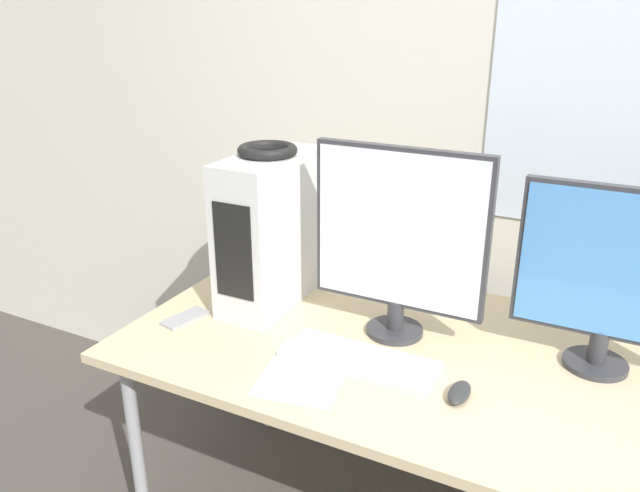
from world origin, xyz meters
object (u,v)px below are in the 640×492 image
monitor_main (399,238)px  headphones (267,150)px  keyboard (359,360)px  cell_phone (185,318)px  pc_tower (270,231)px  mouse (459,393)px  monitor_right_near (611,274)px

monitor_main → headphones: bearing=176.5°
keyboard → cell_phone: bearing=-178.8°
pc_tower → keyboard: 0.52m
keyboard → mouse: bearing=-5.9°
headphones → monitor_main: bearing=-3.5°
headphones → monitor_right_near: 1.00m
monitor_main → keyboard: 0.35m
pc_tower → monitor_main: 0.44m
headphones → cell_phone: headphones is taller
pc_tower → keyboard: pc_tower is taller
monitor_main → cell_phone: size_ratio=3.55×
keyboard → headphones: bearing=151.0°
monitor_right_near → mouse: size_ratio=4.61×
headphones → keyboard: headphones is taller
monitor_main → cell_phone: bearing=-160.4°
headphones → cell_phone: size_ratio=1.16×
monitor_main → keyboard: bearing=-96.8°
keyboard → mouse: 0.28m
headphones → cell_phone: 0.57m
pc_tower → mouse: 0.77m
mouse → cell_phone: bearing=178.9°
monitor_right_near → headphones: bearing=-177.4°
headphones → monitor_main: 0.48m
mouse → keyboard: bearing=174.1°
monitor_main → mouse: bearing=-42.0°
pc_tower → cell_phone: 0.37m
keyboard → monitor_main: bearing=83.2°
pc_tower → monitor_right_near: monitor_right_near is taller
pc_tower → monitor_right_near: 0.97m
pc_tower → headphones: (0.00, 0.00, 0.25)m
headphones → mouse: 0.88m
headphones → keyboard: (0.41, -0.23, -0.48)m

